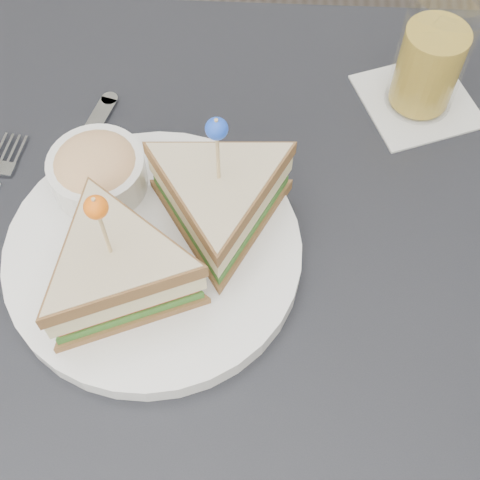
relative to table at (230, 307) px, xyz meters
name	(u,v)px	position (x,y,z in m)	size (l,w,h in m)	color
ground_plane	(235,453)	(0.00, 0.00, -0.67)	(3.50, 3.50, 0.00)	#3F3833
table	(230,307)	(0.00, 0.00, 0.00)	(0.80, 0.80, 0.75)	black
plate_meal	(159,232)	(-0.07, 0.02, 0.12)	(0.35, 0.33, 0.17)	white
cutlery_knife	(73,162)	(-0.18, 0.13, 0.08)	(0.07, 0.19, 0.01)	silver
drink_set	(431,57)	(0.21, 0.24, 0.15)	(0.16, 0.16, 0.16)	silver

